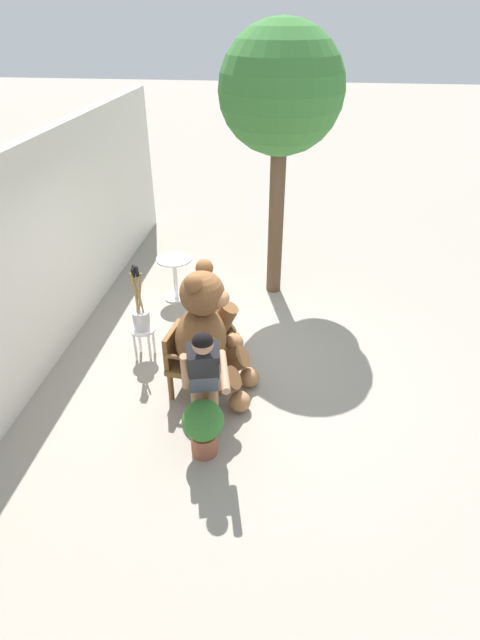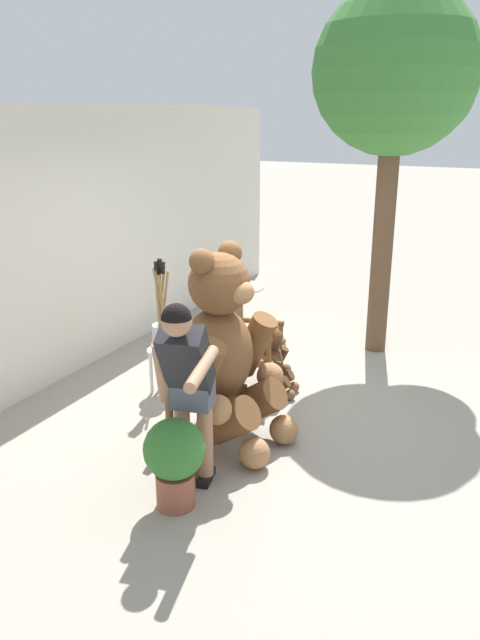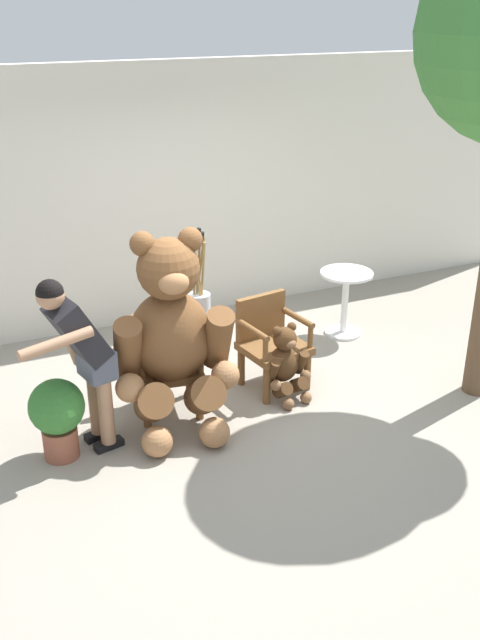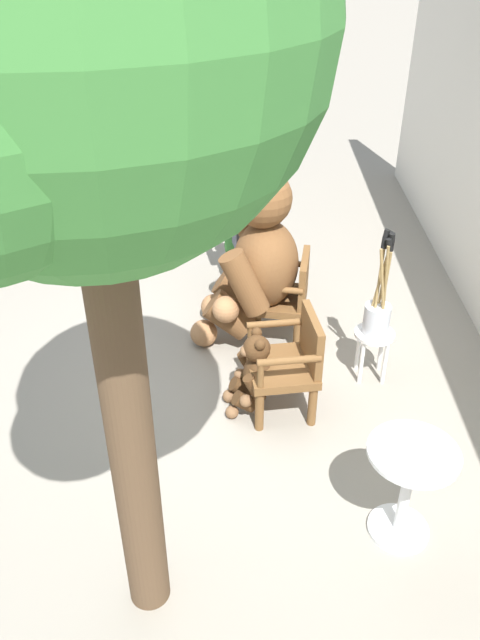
# 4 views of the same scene
# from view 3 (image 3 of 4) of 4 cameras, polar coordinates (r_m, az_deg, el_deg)

# --- Properties ---
(ground_plane) EXTENTS (60.00, 60.00, 0.00)m
(ground_plane) POSITION_cam_3_polar(r_m,az_deg,el_deg) (6.33, -0.12, -7.73)
(ground_plane) COLOR gray
(back_wall) EXTENTS (10.00, 0.16, 2.80)m
(back_wall) POSITION_cam_3_polar(r_m,az_deg,el_deg) (7.87, -7.27, 9.74)
(back_wall) COLOR silver
(back_wall) RESTS_ON ground
(wooden_chair_left) EXTENTS (0.63, 0.59, 0.86)m
(wooden_chair_left) POSITION_cam_3_polar(r_m,az_deg,el_deg) (6.28, -5.93, -3.27)
(wooden_chair_left) COLOR brown
(wooden_chair_left) RESTS_ON ground
(wooden_chair_right) EXTENTS (0.64, 0.60, 0.86)m
(wooden_chair_right) POSITION_cam_3_polar(r_m,az_deg,el_deg) (6.62, 2.47, -1.63)
(wooden_chair_right) COLOR brown
(wooden_chair_right) RESTS_ON ground
(teddy_bear_large) EXTENTS (1.05, 1.03, 1.72)m
(teddy_bear_large) POSITION_cam_3_polar(r_m,az_deg,el_deg) (5.88, -5.44, -1.18)
(teddy_bear_large) COLOR brown
(teddy_bear_large) RESTS_ON ground
(teddy_bear_small) EXTENTS (0.45, 0.44, 0.72)m
(teddy_bear_small) POSITION_cam_3_polar(r_m,az_deg,el_deg) (6.45, 3.67, -3.46)
(teddy_bear_small) COLOR #4C3019
(teddy_bear_small) RESTS_ON ground
(person_visitor) EXTENTS (0.76, 0.60, 1.52)m
(person_visitor) POSITION_cam_3_polar(r_m,az_deg,el_deg) (5.60, -12.60, -2.27)
(person_visitor) COLOR black
(person_visitor) RESTS_ON ground
(white_stool) EXTENTS (0.34, 0.34, 0.46)m
(white_stool) POSITION_cam_3_polar(r_m,az_deg,el_deg) (7.13, -3.21, -0.63)
(white_stool) COLOR white
(white_stool) RESTS_ON ground
(brush_bucket) EXTENTS (0.22, 0.22, 0.93)m
(brush_bucket) POSITION_cam_3_polar(r_m,az_deg,el_deg) (7.00, -3.28, 1.80)
(brush_bucket) COLOR silver
(brush_bucket) RESTS_ON white_stool
(round_side_table) EXTENTS (0.56, 0.56, 0.72)m
(round_side_table) POSITION_cam_3_polar(r_m,az_deg,el_deg) (7.72, 8.42, 1.92)
(round_side_table) COLOR white
(round_side_table) RESTS_ON ground
(potted_plant) EXTENTS (0.44, 0.44, 0.68)m
(potted_plant) POSITION_cam_3_polar(r_m,az_deg,el_deg) (5.80, -14.40, -7.26)
(potted_plant) COLOR brown
(potted_plant) RESTS_ON ground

